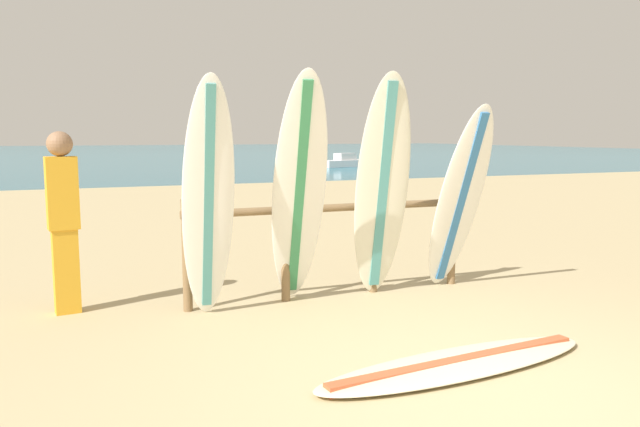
% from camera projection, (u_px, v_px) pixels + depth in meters
% --- Properties ---
extents(ground_plane, '(120.00, 120.00, 0.00)m').
position_uv_depth(ground_plane, '(505.00, 402.00, 3.99)').
color(ground_plane, tan).
extents(ocean_water, '(120.00, 80.00, 0.01)m').
position_uv_depth(ocean_water, '(98.00, 153.00, 57.36)').
color(ocean_water, teal).
rests_on(ocean_water, ground).
extents(surfboard_rack, '(3.10, 0.09, 1.09)m').
position_uv_depth(surfboard_rack, '(331.00, 232.00, 6.52)').
color(surfboard_rack, olive).
rests_on(surfboard_rack, ground).
extents(surfboard_leaning_far_left, '(0.51, 0.67, 2.23)m').
position_uv_depth(surfboard_leaning_far_left, '(208.00, 200.00, 5.59)').
color(surfboard_leaning_far_left, white).
rests_on(surfboard_leaning_far_left, ground).
extents(surfboard_leaning_left, '(0.69, 1.14, 2.29)m').
position_uv_depth(surfboard_leaning_left, '(299.00, 193.00, 5.95)').
color(surfboard_leaning_left, white).
rests_on(surfboard_leaning_left, ground).
extents(surfboard_leaning_center_left, '(0.63, 0.61, 2.32)m').
position_uv_depth(surfboard_leaning_center_left, '(382.00, 187.00, 6.40)').
color(surfboard_leaning_center_left, silver).
rests_on(surfboard_leaning_center_left, ground).
extents(surfboard_leaning_center, '(0.56, 0.86, 2.02)m').
position_uv_depth(surfboard_leaning_center, '(460.00, 200.00, 6.64)').
color(surfboard_leaning_center, white).
rests_on(surfboard_leaning_center, ground).
extents(surfboard_lying_on_sand, '(2.42, 0.80, 0.08)m').
position_uv_depth(surfboard_lying_on_sand, '(458.00, 363.00, 4.57)').
color(surfboard_lying_on_sand, beige).
rests_on(surfboard_lying_on_sand, ground).
extents(beachgoer_standing, '(0.30, 0.23, 1.73)m').
position_uv_depth(beachgoer_standing, '(63.00, 214.00, 5.87)').
color(beachgoer_standing, gold).
rests_on(beachgoer_standing, ground).
extents(small_boat_offshore, '(2.96, 1.67, 0.71)m').
position_uv_depth(small_boat_offshore, '(345.00, 162.00, 32.59)').
color(small_boat_offshore, silver).
rests_on(small_boat_offshore, ocean_water).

